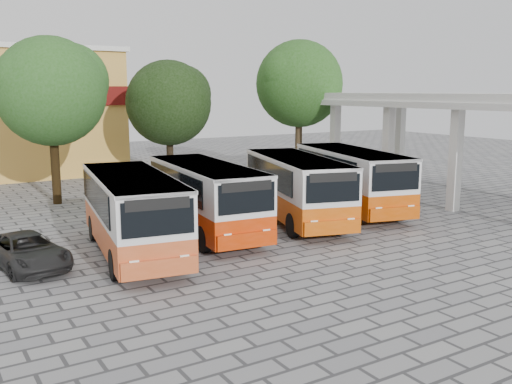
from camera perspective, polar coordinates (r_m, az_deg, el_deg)
ground at (r=21.41m, az=9.33°, el=-4.99°), size 90.00×90.00×0.00m
terminal_shelter at (r=31.07m, az=19.60°, el=8.40°), size 6.80×15.80×5.40m
bus_far_left at (r=19.65m, az=-12.23°, el=-1.68°), size 3.45×7.91×2.75m
bus_centre_left at (r=22.15m, az=-5.04°, el=-0.19°), size 3.05×7.78×2.73m
bus_centre_right at (r=24.13m, az=4.09°, el=0.73°), size 4.33×8.14×2.77m
bus_far_right at (r=26.72m, az=9.50°, el=1.59°), size 4.26×8.27×2.82m
tree_left at (r=29.46m, az=-19.74°, el=9.78°), size 5.50×5.24×8.11m
tree_middle at (r=34.15m, az=-8.66°, el=9.07°), size 5.22×4.98×7.30m
tree_right at (r=35.71m, az=4.42°, el=11.01°), size 5.58×5.32×8.60m
parked_car at (r=19.42m, az=-21.92°, el=-5.51°), size 2.41×4.14×1.08m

